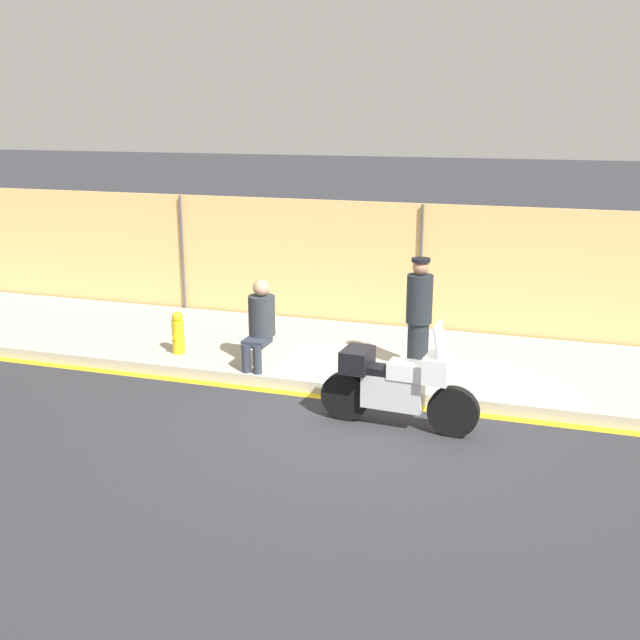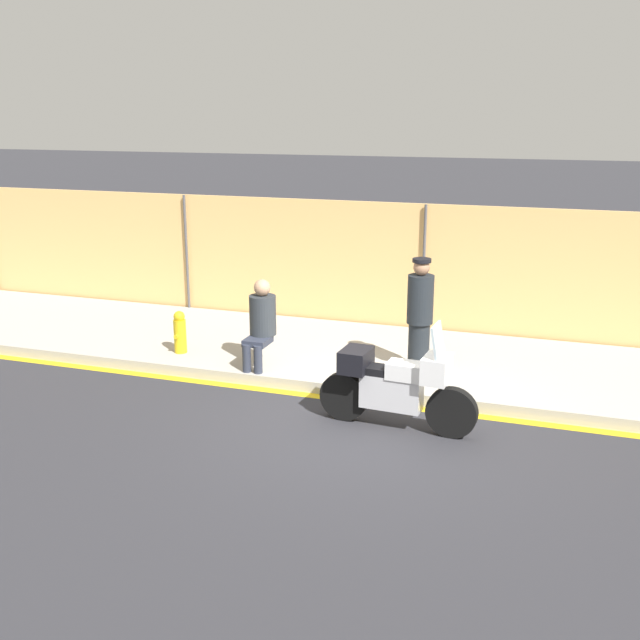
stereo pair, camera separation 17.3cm
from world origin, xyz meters
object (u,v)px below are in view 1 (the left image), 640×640
(motorcycle, at_px, (397,384))
(person_seated_on_curb, at_px, (260,319))
(officer_standing, at_px, (419,313))
(fire_hydrant, at_px, (178,333))

(motorcycle, height_order, person_seated_on_curb, person_seated_on_curb)
(motorcycle, distance_m, person_seated_on_curb, 2.80)
(officer_standing, bearing_deg, person_seated_on_curb, -165.76)
(person_seated_on_curb, bearing_deg, officer_standing, 14.24)
(motorcycle, relative_size, fire_hydrant, 3.02)
(officer_standing, relative_size, fire_hydrant, 2.46)
(officer_standing, height_order, fire_hydrant, officer_standing)
(motorcycle, xyz_separation_m, officer_standing, (-0.08, 1.91, 0.47))
(person_seated_on_curb, distance_m, fire_hydrant, 1.59)
(motorcycle, height_order, fire_hydrant, motorcycle)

